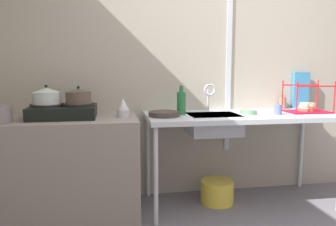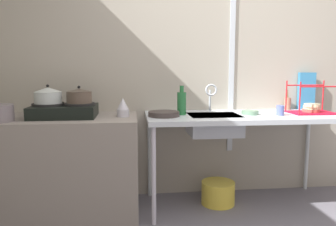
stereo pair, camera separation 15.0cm
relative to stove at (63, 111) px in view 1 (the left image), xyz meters
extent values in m
cube|color=#AAA392|center=(1.41, 0.39, 0.51)|extent=(5.02, 0.10, 2.77)
cube|color=silver|center=(1.50, 0.33, 0.65)|extent=(0.05, 0.01, 2.22)
cube|color=gray|center=(-0.03, 0.00, -0.47)|extent=(1.24, 0.68, 0.82)
cube|color=silver|center=(1.50, 0.00, -0.08)|extent=(1.67, 0.68, 0.04)
cylinder|color=silver|center=(0.71, -0.30, -0.49)|extent=(0.04, 0.04, 0.78)
cylinder|color=silver|center=(0.71, 0.30, -0.49)|extent=(0.04, 0.04, 0.78)
cylinder|color=silver|center=(2.30, 0.30, -0.49)|extent=(0.04, 0.04, 0.78)
cube|color=black|center=(0.00, 0.00, -0.01)|extent=(0.51, 0.40, 0.10)
cylinder|color=black|center=(-0.12, 0.00, 0.05)|extent=(0.26, 0.26, 0.02)
cylinder|color=black|center=(0.12, 0.00, 0.05)|extent=(0.26, 0.26, 0.02)
cylinder|color=silver|center=(-0.12, 0.00, 0.11)|extent=(0.22, 0.22, 0.09)
cone|color=silver|center=(-0.12, 0.00, 0.17)|extent=(0.22, 0.22, 0.04)
sphere|color=black|center=(-0.12, 0.00, 0.20)|extent=(0.02, 0.02, 0.02)
cylinder|color=brown|center=(0.12, 0.00, 0.11)|extent=(0.20, 0.20, 0.09)
cone|color=#50453A|center=(0.12, 0.00, 0.17)|extent=(0.21, 0.21, 0.02)
sphere|color=black|center=(0.12, 0.00, 0.19)|extent=(0.02, 0.02, 0.02)
cylinder|color=silver|center=(0.48, -0.03, -0.02)|extent=(0.10, 0.10, 0.06)
cone|color=silver|center=(0.48, -0.03, 0.05)|extent=(0.10, 0.10, 0.09)
cube|color=silver|center=(1.26, -0.01, -0.14)|extent=(0.44, 0.36, 0.17)
cylinder|color=silver|center=(1.27, 0.21, 0.05)|extent=(0.02, 0.02, 0.20)
torus|color=silver|center=(1.27, 0.16, 0.15)|extent=(0.11, 0.02, 0.11)
cylinder|color=#3A322F|center=(0.82, -0.05, -0.03)|extent=(0.26, 0.26, 0.04)
cylinder|color=red|center=(1.96, -0.13, 0.09)|extent=(0.01, 0.01, 0.29)
cylinder|color=red|center=(2.32, -0.13, 0.09)|extent=(0.01, 0.01, 0.29)
cylinder|color=red|center=(1.96, 0.12, 0.09)|extent=(0.01, 0.01, 0.29)
cylinder|color=red|center=(2.32, 0.12, 0.09)|extent=(0.01, 0.01, 0.29)
cylinder|color=red|center=(2.14, -0.13, 0.19)|extent=(0.36, 0.01, 0.01)
cylinder|color=red|center=(2.14, 0.12, 0.19)|extent=(0.36, 0.01, 0.01)
cube|color=red|center=(2.14, 0.00, -0.05)|extent=(0.38, 0.27, 0.01)
cylinder|color=#BA5449|center=(2.14, 0.00, -0.03)|extent=(0.15, 0.15, 0.03)
cylinder|color=beige|center=(2.15, 0.00, 0.00)|extent=(0.14, 0.14, 0.03)
cylinder|color=beige|center=(2.14, -0.01, 0.02)|extent=(0.14, 0.14, 0.03)
cylinder|color=#5865A5|center=(1.81, -0.10, -0.01)|extent=(0.07, 0.07, 0.09)
cylinder|color=gray|center=(1.57, -0.02, -0.04)|extent=(0.15, 0.15, 0.04)
cylinder|color=#26703A|center=(0.98, 0.03, 0.04)|extent=(0.08, 0.08, 0.19)
cylinder|color=#26703A|center=(0.98, 0.03, 0.17)|extent=(0.04, 0.04, 0.06)
cube|color=teal|center=(2.25, 0.29, 0.12)|extent=(0.16, 0.07, 0.36)
cylinder|color=#9C6953|center=(2.06, 0.29, 0.00)|extent=(0.07, 0.07, 0.11)
cylinder|color=olive|center=(2.06, 0.29, 0.06)|extent=(0.05, 0.06, 0.16)
cylinder|color=gold|center=(1.31, 0.03, -0.77)|extent=(0.30, 0.30, 0.20)
camera|label=1|loc=(0.40, -2.72, 0.34)|focal=35.08mm
camera|label=2|loc=(0.55, -2.74, 0.34)|focal=35.08mm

